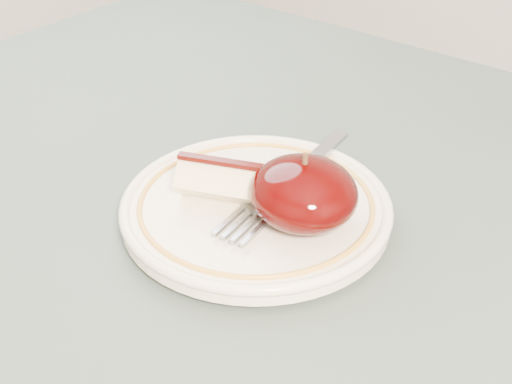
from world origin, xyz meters
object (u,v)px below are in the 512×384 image
Objects in this scene: table at (190,322)px; apple_half at (304,193)px; fork at (288,184)px; plate at (256,207)px.

apple_half is (0.07, 0.05, 0.13)m from table.
fork is (0.04, 0.08, 0.11)m from table.
plate is (0.03, 0.05, 0.10)m from table.
apple_half is at bearing 36.08° from table.
apple_half is 0.05m from fork.
plate is at bearing 58.68° from table.
apple_half reaches higher than plate.
plate reaches higher than table.
plate is at bearing -176.29° from apple_half.
plate is 0.05m from apple_half.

